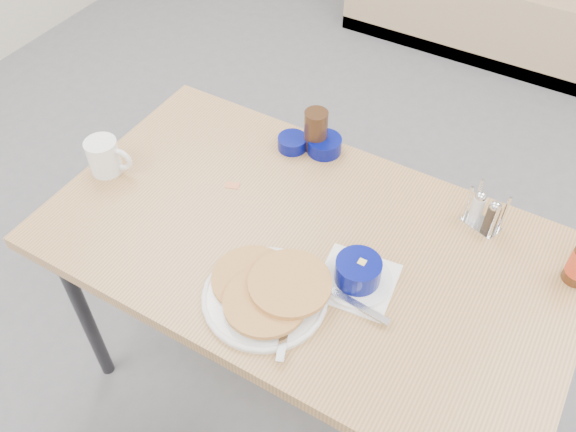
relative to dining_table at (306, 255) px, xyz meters
The scene contains 9 objects.
dining_table is the anchor object (origin of this frame).
pancake_plate 0.22m from the dining_table, 88.13° to the right, with size 0.31×0.31×0.05m.
coffee_mug 0.65m from the dining_table, behind, with size 0.14×0.09×0.11m.
grits_setting 0.21m from the dining_table, 17.57° to the right, with size 0.23×0.21×0.08m.
creamer_bowl 0.37m from the dining_table, 110.62° to the left, with size 0.10×0.10×0.05m.
butter_bowl 0.38m from the dining_table, 125.74° to the left, with size 0.09×0.09×0.04m.
amber_tumbler 0.40m from the dining_table, 115.05° to the left, with size 0.07×0.07×0.13m, color #331E10.
condiment_caddy 0.49m from the dining_table, 37.28° to the left, with size 0.12×0.09×0.12m.
sugar_wrapper 0.30m from the dining_table, 165.46° to the left, with size 0.04×0.03×0.00m, color #E2774B.
Camera 1 is at (0.48, -0.67, 1.99)m, focal length 38.00 mm.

